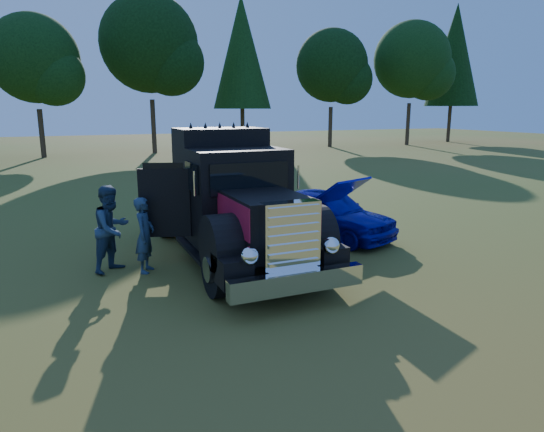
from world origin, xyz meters
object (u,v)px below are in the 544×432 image
at_px(hotrod_coupe, 327,213).
at_px(spectator_far, 112,229).
at_px(diamond_t_truck, 233,206).
at_px(spectator_near, 145,235).

distance_m(hotrod_coupe, spectator_far, 5.70).
height_order(diamond_t_truck, spectator_near, diamond_t_truck).
bearing_deg(diamond_t_truck, hotrod_coupe, 16.28).
distance_m(diamond_t_truck, spectator_near, 2.07).
bearing_deg(spectator_far, hotrod_coupe, -33.97).
xyz_separation_m(hotrod_coupe, spectator_near, (-5.03, -0.97, 0.14)).
distance_m(diamond_t_truck, spectator_far, 2.68).
bearing_deg(diamond_t_truck, spectator_near, -177.39).
distance_m(diamond_t_truck, hotrod_coupe, 3.20).
xyz_separation_m(spectator_near, spectator_far, (-0.63, 0.34, 0.12)).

